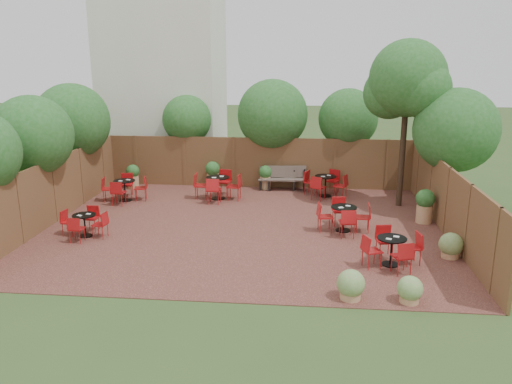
# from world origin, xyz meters

# --- Properties ---
(ground) EXTENTS (80.00, 80.00, 0.00)m
(ground) POSITION_xyz_m (0.00, 0.00, 0.00)
(ground) COLOR #354F23
(ground) RESTS_ON ground
(courtyard_paving) EXTENTS (12.00, 10.00, 0.02)m
(courtyard_paving) POSITION_xyz_m (0.00, 0.00, 0.01)
(courtyard_paving) COLOR #3B1D18
(courtyard_paving) RESTS_ON ground
(fence_back) EXTENTS (12.00, 0.08, 2.00)m
(fence_back) POSITION_xyz_m (0.00, 5.00, 1.00)
(fence_back) COLOR #51361E
(fence_back) RESTS_ON ground
(fence_left) EXTENTS (0.08, 10.00, 2.00)m
(fence_left) POSITION_xyz_m (-6.00, 0.00, 1.00)
(fence_left) COLOR #51361E
(fence_left) RESTS_ON ground
(fence_right) EXTENTS (0.08, 10.00, 2.00)m
(fence_right) POSITION_xyz_m (6.00, 0.00, 1.00)
(fence_right) COLOR #51361E
(fence_right) RESTS_ON ground
(neighbour_building) EXTENTS (5.00, 4.00, 8.00)m
(neighbour_building) POSITION_xyz_m (-4.50, 8.00, 4.00)
(neighbour_building) COLOR silver
(neighbour_building) RESTS_ON ground
(overhang_foliage) EXTENTS (15.91, 10.63, 2.79)m
(overhang_foliage) POSITION_xyz_m (-1.34, 2.87, 2.77)
(overhang_foliage) COLOR #20571C
(overhang_foliage) RESTS_ON ground
(courtyard_tree) EXTENTS (2.73, 2.63, 5.65)m
(courtyard_tree) POSITION_xyz_m (5.13, 2.82, 4.21)
(courtyard_tree) COLOR black
(courtyard_tree) RESTS_ON courtyard_paving
(park_bench_left) EXTENTS (1.45, 0.47, 0.89)m
(park_bench_left) POSITION_xyz_m (0.77, 4.62, 0.48)
(park_bench_left) COLOR brown
(park_bench_left) RESTS_ON courtyard_paving
(park_bench_right) EXTENTS (1.55, 0.62, 0.93)m
(park_bench_right) POSITION_xyz_m (1.14, 4.63, 0.50)
(park_bench_right) COLOR brown
(park_bench_right) RESTS_ON courtyard_paving
(bistro_tables) EXTENTS (10.19, 7.98, 0.95)m
(bistro_tables) POSITION_xyz_m (0.01, 1.25, 0.46)
(bistro_tables) COLOR black
(bistro_tables) RESTS_ON courtyard_paving
(planters) EXTENTS (11.07, 4.32, 1.08)m
(planters) POSITION_xyz_m (0.24, 3.47, 0.57)
(planters) COLOR tan
(planters) RESTS_ON courtyard_paving
(low_shrubs) EXTENTS (3.39, 3.26, 0.67)m
(low_shrubs) POSITION_xyz_m (4.23, -3.60, 0.33)
(low_shrubs) COLOR tan
(low_shrubs) RESTS_ON courtyard_paving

